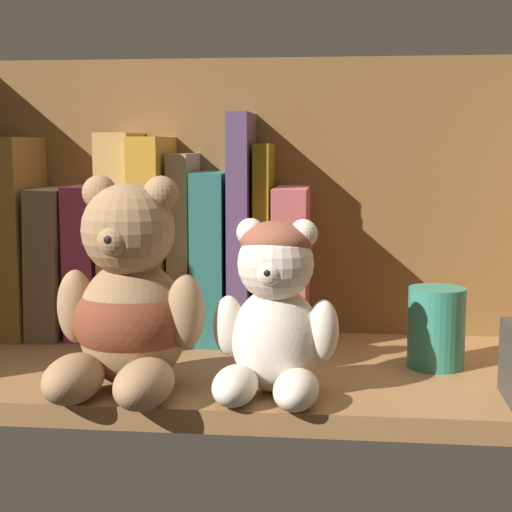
{
  "coord_description": "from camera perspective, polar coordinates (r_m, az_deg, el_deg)",
  "views": [
    {
      "loc": [
        8.79,
        -75.05,
        22.98
      ],
      "look_at": [
        0.3,
        0.0,
        12.55
      ],
      "focal_mm": 56.48,
      "sensor_mm": 36.0,
      "label": 1
    }
  ],
  "objects": [
    {
      "name": "teddy_bear_smaller",
      "position": [
        0.68,
        1.34,
        -4.0
      ],
      "size": [
        10.98,
        11.27,
        14.9
      ],
      "color": "beige",
      "rests_on": "shelf_board"
    },
    {
      "name": "shelf_board",
      "position": [
        0.79,
        -0.22,
        -8.35
      ],
      "size": [
        65.45,
        28.12,
        2.0
      ],
      "primitive_type": "cube",
      "color": "olive",
      "rests_on": "ground"
    },
    {
      "name": "book_6",
      "position": [
        0.89,
        -4.96,
        0.75
      ],
      "size": [
        2.22,
        10.32,
        20.08
      ],
      "primitive_type": "cube",
      "color": "#99815E",
      "rests_on": "shelf_board"
    },
    {
      "name": "pillar_candle",
      "position": [
        0.78,
        12.65,
        -4.97
      ],
      "size": [
        5.39,
        5.39,
        7.67
      ],
      "primitive_type": "cylinder",
      "color": "#2D7A66",
      "rests_on": "shelf_board"
    },
    {
      "name": "book_0",
      "position": [
        0.95,
        -17.51,
        0.54
      ],
      "size": [
        2.91,
        9.4,
        18.92
      ],
      "primitive_type": "cube",
      "color": "#505290",
      "rests_on": "shelf_board"
    },
    {
      "name": "teddy_bear_larger",
      "position": [
        0.7,
        -8.97,
        -3.56
      ],
      "size": [
        13.62,
        14.4,
        18.44
      ],
      "color": "#93704C",
      "rests_on": "shelf_board"
    },
    {
      "name": "shelf_back_panel",
      "position": [
        0.9,
        0.86,
        3.57
      ],
      "size": [
        67.85,
        1.2,
        32.42
      ],
      "primitive_type": "cube",
      "color": "brown",
      "rests_on": "ground"
    },
    {
      "name": "book_1",
      "position": [
        0.94,
        -15.8,
        1.4
      ],
      "size": [
        2.49,
        13.01,
        21.81
      ],
      "primitive_type": "cube",
      "color": "olive",
      "rests_on": "shelf_board"
    },
    {
      "name": "book_3",
      "position": [
        0.92,
        -11.55,
        -0.25
      ],
      "size": [
        3.26,
        10.68,
        16.6
      ],
      "primitive_type": "cube",
      "color": "#953463",
      "rests_on": "shelf_board"
    },
    {
      "name": "book_4",
      "position": [
        0.9,
        -9.28,
        1.49
      ],
      "size": [
        3.67,
        10.37,
        22.28
      ],
      "primitive_type": "cube",
      "rotation": [
        0.0,
        0.0,
        0.0
      ],
      "color": "tan",
      "rests_on": "shelf_board"
    },
    {
      "name": "book_9",
      "position": [
        0.87,
        0.66,
        1.01
      ],
      "size": [
        1.66,
        9.36,
        21.14
      ],
      "primitive_type": "cube",
      "color": "olive",
      "rests_on": "shelf_board"
    },
    {
      "name": "book_10",
      "position": [
        0.87,
        2.62,
        -0.49
      ],
      "size": [
        3.5,
        14.46,
        16.59
      ],
      "primitive_type": "cube",
      "color": "#B14F4F",
      "rests_on": "shelf_board"
    },
    {
      "name": "book_7",
      "position": [
        0.88,
        -2.91,
        0.09
      ],
      "size": [
        3.37,
        12.56,
        18.14
      ],
      "primitive_type": "cube",
      "color": "#245E57",
      "rests_on": "shelf_board"
    },
    {
      "name": "book_5",
      "position": [
        0.89,
        -6.93,
        1.33
      ],
      "size": [
        3.17,
        14.53,
        21.83
      ],
      "primitive_type": "cube",
      "color": "orange",
      "rests_on": "shelf_board"
    },
    {
      "name": "book_2",
      "position": [
        0.93,
        -13.78,
        -0.31
      ],
      "size": [
        3.91,
        12.26,
        16.37
      ],
      "primitive_type": "cube",
      "rotation": [
        0.0,
        0.02,
        0.0
      ],
      "color": "brown",
      "rests_on": "shelf_board"
    },
    {
      "name": "book_8",
      "position": [
        0.87,
        -0.86,
        2.07
      ],
      "size": [
        2.16,
        12.21,
        24.33
      ],
      "primitive_type": "cube",
      "color": "#533B5E",
      "rests_on": "shelf_board"
    }
  ]
}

